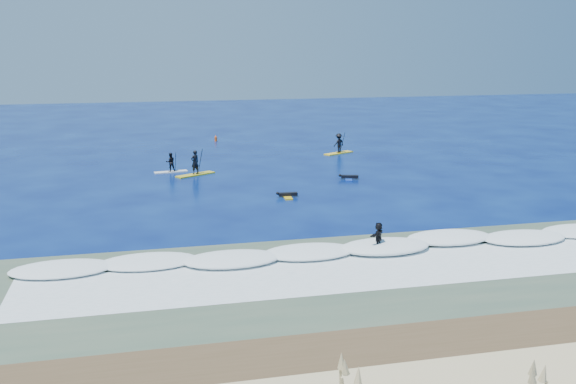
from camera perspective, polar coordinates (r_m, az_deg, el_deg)
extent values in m
plane|color=#030D47|center=(42.93, 2.30, -1.06)|extent=(160.00, 160.00, 0.00)
cube|color=#483822|center=(24.06, 16.21, -13.37)|extent=(90.00, 5.00, 0.08)
cube|color=#3B513F|center=(30.24, 9.32, -7.40)|extent=(90.00, 13.00, 0.01)
cube|color=white|center=(33.76, 6.77, -5.12)|extent=(40.00, 6.00, 0.30)
cube|color=silver|center=(31.11, 8.62, -6.79)|extent=(34.00, 5.00, 0.02)
cube|color=gold|center=(52.71, -8.24, 1.55)|extent=(3.36, 2.43, 0.11)
imported|color=black|center=(52.51, -8.27, 2.65)|extent=(0.85, 0.76, 1.95)
cylinder|color=black|center=(52.81, -7.82, 2.65)|extent=(0.43, 0.70, 2.27)
cube|color=black|center=(53.01, -7.78, 1.51)|extent=(0.14, 0.03, 0.34)
cube|color=white|center=(54.13, -10.37, 1.77)|extent=(2.79, 1.11, 0.09)
imported|color=black|center=(53.98, -10.40, 2.62)|extent=(0.84, 0.71, 1.56)
cylinder|color=black|center=(54.07, -9.98, 2.60)|extent=(0.14, 0.62, 1.82)
cube|color=black|center=(54.23, -9.94, 1.71)|extent=(0.11, 0.03, 0.27)
cube|color=yellow|center=(62.61, 4.52, 3.48)|extent=(3.26, 2.25, 0.11)
imported|color=black|center=(62.45, 4.53, 4.37)|extent=(1.40, 1.18, 1.87)
cylinder|color=black|center=(62.81, 4.84, 4.36)|extent=(0.40, 0.68, 2.18)
cube|color=black|center=(62.97, 4.83, 3.43)|extent=(0.13, 0.03, 0.33)
cube|color=gold|center=(44.75, -0.11, -0.40)|extent=(0.58, 1.92, 0.09)
cube|color=black|center=(44.73, 0.00, -0.20)|extent=(1.33, 0.39, 0.22)
sphere|color=black|center=(44.58, -0.94, -0.13)|extent=(0.22, 0.22, 0.22)
cube|color=#163BAA|center=(50.83, 5.40, 1.19)|extent=(1.03, 2.04, 0.09)
cube|color=black|center=(50.80, 5.51, 1.36)|extent=(1.40, 0.71, 0.22)
sphere|color=black|center=(50.75, 4.64, 1.48)|extent=(0.22, 0.22, 0.22)
cube|color=white|center=(33.40, 8.00, -5.00)|extent=(1.82, 1.79, 0.11)
imported|color=black|center=(33.18, 8.04, -3.81)|extent=(1.17, 1.15, 1.35)
cylinder|color=#DE4B13|center=(70.60, -6.44, 4.69)|extent=(0.30, 0.30, 0.48)
cone|color=#DE4B13|center=(70.55, -6.44, 4.97)|extent=(0.21, 0.21, 0.23)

